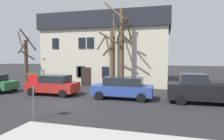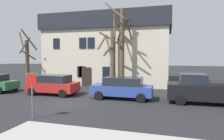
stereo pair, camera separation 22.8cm
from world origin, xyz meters
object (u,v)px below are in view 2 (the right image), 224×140
object	(u,v)px
car_red_wagon	(53,84)
car_blue_wagon	(122,88)
street_sign_pole	(32,87)
tree_bare_mid	(113,57)
pickup_truck_black	(207,89)
building_main	(110,49)
bicycle_leaning	(57,82)
tree_bare_far	(122,46)
tree_bare_near	(27,59)

from	to	relation	value
car_red_wagon	car_blue_wagon	bearing A→B (deg)	0.36
street_sign_pole	tree_bare_mid	bearing A→B (deg)	82.98
pickup_truck_black	street_sign_pole	bearing A→B (deg)	-146.49
tree_bare_mid	pickup_truck_black	bearing A→B (deg)	-29.07
tree_bare_mid	pickup_truck_black	size ratio (longest dim) A/B	1.18
pickup_truck_black	building_main	bearing A→B (deg)	135.93
building_main	bicycle_leaning	world-z (taller)	building_main
car_blue_wagon	street_sign_pole	xyz separation A→B (m)	(-3.46, -6.19, 0.85)
car_red_wagon	car_blue_wagon	size ratio (longest dim) A/B	0.93
building_main	car_red_wagon	xyz separation A→B (m)	(-2.25, -9.77, -3.31)
tree_bare_far	street_sign_pole	bearing A→B (deg)	-103.55
tree_bare_near	pickup_truck_black	size ratio (longest dim) A/B	1.16
tree_bare_far	car_red_wagon	distance (m)	7.42
building_main	tree_bare_near	bearing A→B (deg)	-148.38
bicycle_leaning	tree_bare_mid	bearing A→B (deg)	-3.32
tree_bare_mid	tree_bare_far	distance (m)	1.67
tree_bare_far	car_blue_wagon	xyz separation A→B (m)	(0.99, -4.03, -3.48)
tree_bare_mid	street_sign_pole	size ratio (longest dim) A/B	2.62
pickup_truck_black	street_sign_pole	xyz separation A→B (m)	(-9.51, -6.30, 0.72)
tree_bare_mid	car_red_wagon	xyz separation A→B (m)	(-4.02, -4.69, -2.40)
tree_bare_far	bicycle_leaning	distance (m)	8.93
car_blue_wagon	street_sign_pole	world-z (taller)	street_sign_pole
building_main	car_blue_wagon	world-z (taller)	building_main
car_red_wagon	building_main	bearing A→B (deg)	77.01
car_blue_wagon	bicycle_leaning	xyz separation A→B (m)	(-8.91, 5.04, -0.52)
car_blue_wagon	tree_bare_mid	bearing A→B (deg)	114.53
building_main	car_red_wagon	world-z (taller)	building_main
car_red_wagon	street_sign_pole	bearing A→B (deg)	-66.46
pickup_truck_black	car_red_wagon	bearing A→B (deg)	-179.33
building_main	tree_bare_far	distance (m)	6.39
street_sign_pole	bicycle_leaning	world-z (taller)	street_sign_pole
car_blue_wagon	car_red_wagon	bearing A→B (deg)	-179.64
car_red_wagon	street_sign_pole	xyz separation A→B (m)	(2.68, -6.16, 0.84)
building_main	street_sign_pole	size ratio (longest dim) A/B	6.15
building_main	street_sign_pole	bearing A→B (deg)	-88.46
tree_bare_near	street_sign_pole	bearing A→B (deg)	-49.95
tree_bare_mid	tree_bare_far	bearing A→B (deg)	-28.70
building_main	tree_bare_near	distance (m)	10.10
tree_bare_far	car_red_wagon	size ratio (longest dim) A/B	1.94
tree_bare_near	bicycle_leaning	distance (m)	4.41
car_blue_wagon	street_sign_pole	bearing A→B (deg)	-119.17
tree_bare_mid	bicycle_leaning	size ratio (longest dim) A/B	3.83
tree_bare_near	tree_bare_mid	size ratio (longest dim) A/B	0.98
bicycle_leaning	building_main	bearing A→B (deg)	43.00
tree_bare_near	bicycle_leaning	bearing A→B (deg)	9.25
building_main	tree_bare_far	bearing A→B (deg)	-63.07
car_red_wagon	bicycle_leaning	xyz separation A→B (m)	(-2.77, 5.08, -0.53)
street_sign_pole	pickup_truck_black	bearing A→B (deg)	33.51
car_blue_wagon	pickup_truck_black	world-z (taller)	pickup_truck_black
tree_bare_far	pickup_truck_black	world-z (taller)	tree_bare_far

